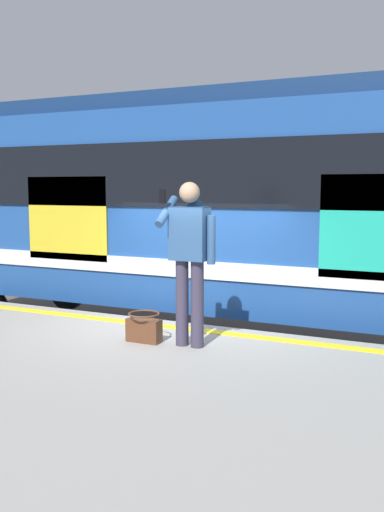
{
  "coord_description": "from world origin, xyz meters",
  "views": [
    {
      "loc": [
        -3.09,
        6.34,
        2.72
      ],
      "look_at": [
        -0.27,
        0.3,
        1.9
      ],
      "focal_mm": 39.62,
      "sensor_mm": 36.0,
      "label": 1
    }
  ],
  "objects": [
    {
      "name": "train_carriage",
      "position": [
        -0.04,
        -1.95,
        2.49
      ],
      "size": [
        12.95,
        2.75,
        3.9
      ],
      "color": "#1E478C",
      "rests_on": "ground"
    },
    {
      "name": "track_rail_near",
      "position": [
        0.0,
        -1.24,
        0.08
      ],
      "size": [
        16.6,
        0.08,
        0.16
      ],
      "primitive_type": "cube",
      "color": "slate",
      "rests_on": "ground"
    },
    {
      "name": "ground_plane",
      "position": [
        0.0,
        0.0,
        0.0
      ],
      "size": [
        23.87,
        23.87,
        0.0
      ],
      "primitive_type": "plane",
      "color": "#4C4742"
    },
    {
      "name": "platform",
      "position": [
        0.0,
        2.59,
        0.5
      ],
      "size": [
        12.77,
        5.18,
        1.0
      ],
      "primitive_type": "cube",
      "color": "gray",
      "rests_on": "ground"
    },
    {
      "name": "passenger",
      "position": [
        -0.55,
        0.94,
        2.05
      ],
      "size": [
        0.57,
        0.55,
        1.77
      ],
      "color": "#383347",
      "rests_on": "platform"
    },
    {
      "name": "track_rail_far",
      "position": [
        0.0,
        -2.68,
        0.08
      ],
      "size": [
        16.6,
        0.08,
        0.16
      ],
      "primitive_type": "cube",
      "color": "slate",
      "rests_on": "ground"
    },
    {
      "name": "safety_line",
      "position": [
        0.0,
        0.3,
        1.0
      ],
      "size": [
        12.52,
        0.16,
        0.01
      ],
      "primitive_type": "cube",
      "color": "yellow",
      "rests_on": "platform"
    },
    {
      "name": "handbag",
      "position": [
        -0.01,
        1.01,
        1.16
      ],
      "size": [
        0.39,
        0.35,
        0.33
      ],
      "color": "#59331E",
      "rests_on": "platform"
    }
  ]
}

